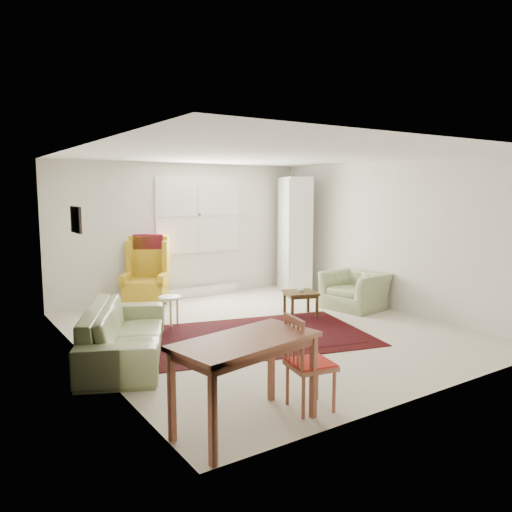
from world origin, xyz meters
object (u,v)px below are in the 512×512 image
sofa (125,322)px  desk (246,384)px  armchair (355,287)px  stool (170,311)px  wingback_chair (145,272)px  cabinet (295,235)px  desk_chair (311,362)px  coffee_table (300,304)px

sofa → desk: 2.34m
armchair → desk: 4.69m
stool → desk: bearing=-103.3°
armchair → wingback_chair: size_ratio=0.77×
cabinet → sofa: bearing=-131.7°
armchair → desk: size_ratio=0.77×
sofa → desk_chair: desk_chair is taller
stool → armchair: bearing=-13.0°
wingback_chair → cabinet: size_ratio=0.55×
desk_chair → armchair: bearing=-39.4°
coffee_table → desk: bearing=-135.2°
sofa → armchair: (4.12, 0.32, -0.06)m
cabinet → desk: bearing=-110.0°
armchair → wingback_chair: wingback_chair is taller
desk_chair → coffee_table: bearing=-26.3°
sofa → wingback_chair: 2.66m
cabinet → desk: (-3.95, -4.42, -0.74)m
desk_chair → wingback_chair: bearing=7.9°
armchair → stool: (-3.08, 0.71, -0.15)m
sofa → desk_chair: bearing=-133.3°
cabinet → desk: 5.97m
desk → desk_chair: desk_chair is taller
coffee_table → desk: 3.93m
stool → desk: size_ratio=0.37×
coffee_table → desk_chair: bearing=-127.1°
coffee_table → desk: desk is taller
coffee_table → stool: bearing=163.5°
armchair → stool: size_ratio=2.12×
armchair → cabinet: 1.93m
stool → desk_chair: (-0.09, -3.35, 0.22)m
stool → desk_chair: 3.36m
cabinet → stool: bearing=-139.5°
sofa → desk_chair: (0.95, -2.32, 0.01)m
armchair → wingback_chair: 3.59m
armchair → cabinet: (0.08, 1.78, 0.76)m
armchair → desk_chair: (-3.17, -2.64, 0.07)m
coffee_table → wingback_chair: bearing=133.7°
wingback_chair → cabinet: 3.07m
sofa → coffee_table: (3.03, 0.44, -0.24)m
sofa → cabinet: bearing=-38.9°
coffee_table → desk: size_ratio=0.39×
sofa → armchair: sofa is taller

